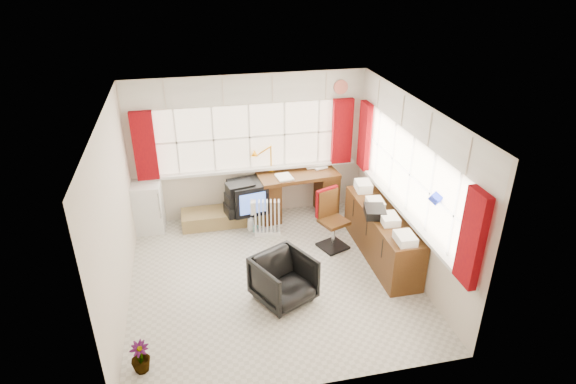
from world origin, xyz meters
name	(u,v)px	position (x,y,z in m)	size (l,w,h in m)	color
ground	(273,277)	(0.00, 0.00, 0.00)	(4.00, 4.00, 0.00)	beige
room_walls	(271,185)	(0.00, 0.00, 1.50)	(4.00, 4.00, 4.00)	beige
window_back	(251,165)	(0.00, 1.94, 0.95)	(3.70, 0.12, 3.60)	#FEE9C9
window_right	(404,207)	(1.94, 0.00, 0.95)	(0.12, 3.70, 3.60)	#FEE9C9
curtains	(320,156)	(0.92, 0.93, 1.46)	(3.83, 3.83, 1.15)	#900709
overhead_cabinets	(324,103)	(0.98, 0.98, 2.25)	(3.98, 3.98, 0.48)	silver
desk	(297,191)	(0.79, 1.80, 0.44)	(1.44, 0.80, 0.83)	#5A3615
desk_lamp	(271,153)	(0.36, 1.98, 1.13)	(0.20, 0.18, 0.48)	#F7A10A
task_chair	(330,216)	(1.05, 0.68, 0.51)	(0.53, 0.54, 0.97)	black
office_chair	(284,279)	(0.06, -0.50, 0.33)	(0.70, 0.72, 0.66)	black
radiator	(267,221)	(0.14, 1.17, 0.26)	(0.45, 0.24, 0.64)	white
credenza	(381,234)	(1.73, 0.20, 0.39)	(0.50, 2.00, 0.85)	#5A3615
file_tray	(375,212)	(1.57, 0.17, 0.81)	(0.29, 0.37, 0.12)	black
tv_bench	(223,217)	(-0.55, 1.72, 0.12)	(1.40, 0.50, 0.25)	#967A4B
crt_tv	(248,197)	(-0.11, 1.63, 0.51)	(0.66, 0.63, 0.53)	black
hifi_stack	(241,199)	(-0.24, 1.56, 0.51)	(0.59, 0.44, 0.56)	black
mini_fridge	(148,206)	(-1.78, 1.80, 0.43)	(0.53, 0.54, 0.85)	white
spray_bottle_a	(251,222)	(-0.11, 1.38, 0.16)	(0.12, 0.12, 0.31)	white
spray_bottle_b	(256,227)	(-0.04, 1.30, 0.09)	(0.08, 0.08, 0.17)	#8DD2C5
flower_vase	(140,357)	(-1.76, -1.38, 0.19)	(0.22, 0.22, 0.39)	black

